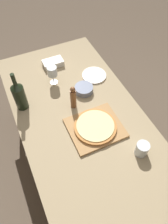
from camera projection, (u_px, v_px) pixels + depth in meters
name	position (u px, v px, depth m)	size (l,w,h in m)	color
ground_plane	(82.00, 160.00, 2.22)	(12.00, 12.00, 0.00)	brown
dining_table	(81.00, 123.00, 1.68)	(0.90, 1.80, 0.75)	#9E8966
cutting_board	(95.00, 128.00, 1.55)	(0.37, 0.32, 0.02)	#A87A47
pizza	(95.00, 126.00, 1.53)	(0.30, 0.30, 0.02)	#BC7A3D
wine_bottle	(19.00, 95.00, 1.57)	(0.09, 0.09, 0.33)	black
pepper_mill	(73.00, 98.00, 1.60)	(0.04, 0.04, 0.21)	brown
wine_glass	(52.00, 72.00, 1.74)	(0.08, 0.08, 0.17)	silver
small_bowl	(84.00, 89.00, 1.75)	(0.15, 0.15, 0.05)	slate
drinking_tumbler	(142.00, 149.00, 1.40)	(0.08, 0.08, 0.10)	silver
dinner_plate	(94.00, 75.00, 1.87)	(0.21, 0.21, 0.01)	silver
food_container	(53.00, 63.00, 1.94)	(0.18, 0.10, 0.05)	beige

